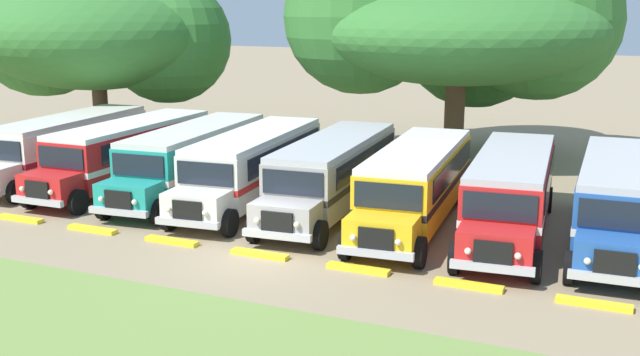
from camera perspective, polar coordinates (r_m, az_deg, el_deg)
name	(u,v)px	position (r m, az deg, el deg)	size (l,w,h in m)	color
ground_plane	(258,258)	(24.66, -4.68, -5.97)	(220.00, 220.00, 0.00)	#937F60
parked_bus_slot_0	(66,144)	(37.54, -18.51, 2.46)	(3.41, 10.95, 2.82)	silver
parked_bus_slot_1	(129,150)	(35.02, -14.18, 2.02)	(2.86, 10.86, 2.82)	red
parked_bus_slot_2	(193,156)	(33.06, -9.50, 1.61)	(3.51, 10.97, 2.82)	teal
parked_bus_slot_3	(253,163)	(31.33, -5.03, 1.11)	(3.58, 10.98, 2.82)	silver
parked_bus_slot_4	(333,171)	(29.80, 0.98, 0.55)	(3.41, 10.95, 2.82)	#9E9993
parked_bus_slot_5	(416,181)	(28.25, 7.24, -0.25)	(3.46, 10.96, 2.82)	yellow
parked_bus_slot_6	(511,190)	(27.63, 14.17, -0.84)	(3.56, 10.97, 2.82)	red
parked_bus_slot_7	(618,197)	(27.74, 21.51, -1.31)	(3.06, 10.89, 2.82)	#23519E
curb_wheelstop_1	(21,219)	(30.79, -21.57, -2.86)	(2.00, 0.36, 0.15)	yellow
curb_wheelstop_2	(92,229)	(28.51, -16.73, -3.71)	(2.00, 0.36, 0.15)	yellow
curb_wheelstop_3	(172,241)	(26.47, -11.08, -4.68)	(2.00, 0.36, 0.15)	yellow
curb_wheelstop_4	(260,254)	(24.74, -4.55, -5.73)	(2.00, 0.36, 0.15)	yellow
curb_wheelstop_5	(358,269)	(23.38, 2.88, -6.83)	(2.00, 0.36, 0.15)	yellow
curb_wheelstop_6	(469,285)	(22.47, 11.11, -7.91)	(2.00, 0.36, 0.15)	yellow
curb_wheelstop_7	(594,304)	(22.05, 19.88, -8.87)	(2.00, 0.36, 0.15)	yellow
broad_shade_tree	(460,27)	(40.66, 10.49, 11.09)	(16.55, 15.29, 11.37)	brown
secondary_tree	(101,31)	(46.62, -16.16, 10.53)	(14.70, 13.84, 11.11)	brown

